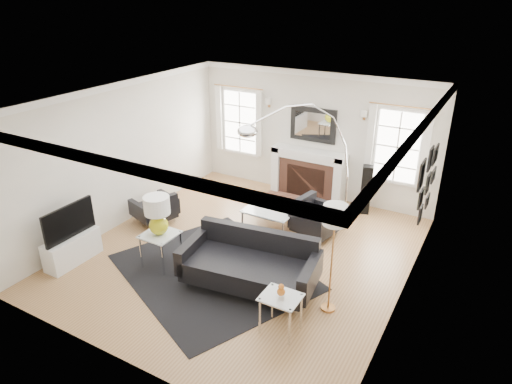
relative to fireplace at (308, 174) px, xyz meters
The scene contains 25 objects.
floor 2.84m from the fireplace, 90.00° to the right, with size 6.00×6.00×0.00m, color #93653D.
back_wall 0.88m from the fireplace, 90.00° to the left, with size 5.50×0.04×2.80m, color beige.
front_wall 5.85m from the fireplace, 90.00° to the right, with size 5.50×0.04×2.80m, color beige.
left_wall 4.01m from the fireplace, 134.58° to the right, with size 0.04×6.00×2.80m, color beige.
right_wall 4.01m from the fireplace, 45.42° to the right, with size 0.04×6.00×2.80m, color beige.
ceiling 3.59m from the fireplace, 90.00° to the right, with size 5.50×6.00×0.02m, color white.
crown_molding 3.55m from the fireplace, 90.00° to the right, with size 5.50×6.00×0.12m, color white.
fireplace is the anchor object (origin of this frame).
mantel_mirror 1.12m from the fireplace, 90.00° to the left, with size 1.05×0.07×0.75m.
window_left 2.07m from the fireplace, behind, with size 1.24×0.15×1.62m.
window_right 2.07m from the fireplace, ahead, with size 1.24×0.15×1.62m.
gallery_wall 3.26m from the fireplace, 28.83° to the right, with size 0.04×1.73×1.29m.
tv_unit 5.12m from the fireplace, 118.55° to the right, with size 0.35×1.00×1.09m.
area_rug 3.62m from the fireplace, 92.40° to the right, with size 3.06×2.55×0.01m, color black.
sofa 3.60m from the fireplace, 80.79° to the right, with size 2.25×1.26×0.70m.
armchair_left 3.43m from the fireplace, 128.92° to the right, with size 0.90×0.95×0.53m.
armchair_right 1.73m from the fireplace, 61.92° to the right, with size 0.92×0.99×0.58m.
coffee_table 1.65m from the fireplace, 90.65° to the right, with size 0.96×0.96×0.43m.
side_table_left 3.96m from the fireplace, 105.15° to the right, with size 0.56×0.56×0.61m.
nesting_table 4.55m from the fireplace, 71.02° to the right, with size 0.53×0.45×0.58m.
gourd_lamp 3.98m from the fireplace, 105.15° to the right, with size 0.43×0.43×0.69m.
orange_vase 4.55m from the fireplace, 71.02° to the right, with size 0.11×0.11×0.18m.
arc_floor_lamp 1.73m from the fireplace, 73.75° to the right, with size 1.82×1.69×2.58m.
stick_floor_lamp 4.11m from the fireplace, 61.78° to the right, with size 0.35×0.35×1.72m.
speaker_tower 1.39m from the fireplace, ahead, with size 0.21×0.21×1.05m, color black.
Camera 1 is at (3.65, -6.04, 4.39)m, focal length 32.00 mm.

